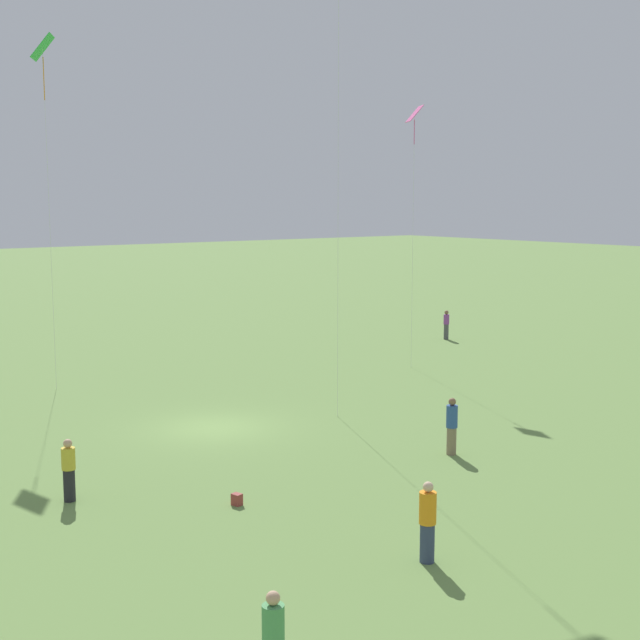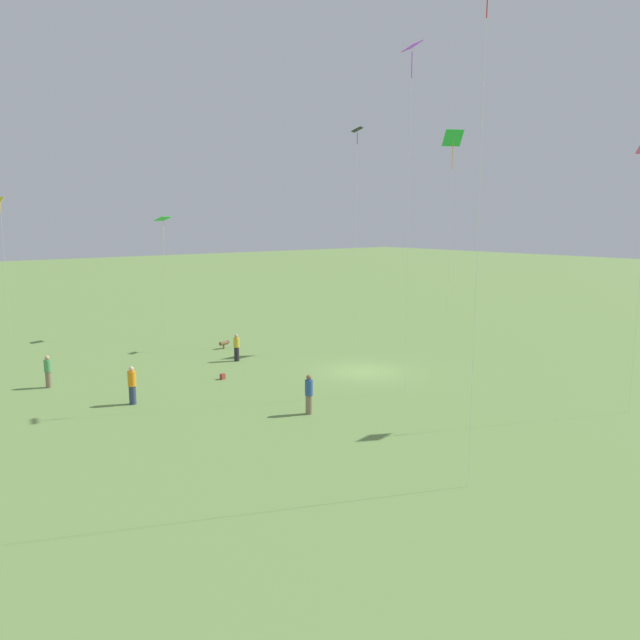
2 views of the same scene
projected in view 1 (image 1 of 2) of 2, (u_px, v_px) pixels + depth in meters
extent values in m
plane|color=#6B8E47|center=(214.00, 428.00, 31.72)|extent=(240.00, 240.00, 0.00)
cylinder|color=#232328|center=(69.00, 485.00, 24.00)|extent=(0.39, 0.39, 0.88)
cylinder|color=gold|center=(68.00, 459.00, 23.90)|extent=(0.46, 0.46, 0.60)
sphere|color=tan|center=(68.00, 443.00, 23.84)|extent=(0.24, 0.24, 0.24)
cylinder|color=#333D5B|center=(427.00, 543.00, 19.96)|extent=(0.42, 0.42, 0.90)
cylinder|color=orange|center=(428.00, 508.00, 19.85)|extent=(0.50, 0.50, 0.73)
sphere|color=beige|center=(428.00, 487.00, 19.79)|extent=(0.24, 0.24, 0.24)
cylinder|color=#4C4C51|center=(446.00, 332.00, 51.63)|extent=(0.39, 0.39, 0.88)
cylinder|color=purple|center=(446.00, 319.00, 51.53)|extent=(0.46, 0.46, 0.57)
sphere|color=brown|center=(447.00, 312.00, 51.47)|extent=(0.24, 0.24, 0.24)
cylinder|color=#847056|center=(451.00, 441.00, 28.38)|extent=(0.43, 0.43, 0.88)
cylinder|color=#2D5193|center=(452.00, 416.00, 28.27)|extent=(0.51, 0.51, 0.72)
sphere|color=brown|center=(452.00, 402.00, 28.20)|extent=(0.24, 0.24, 0.24)
cylinder|color=#4C9956|center=(273.00, 623.00, 14.65)|extent=(0.53, 0.53, 0.63)
sphere|color=tan|center=(273.00, 598.00, 14.59)|extent=(0.24, 0.24, 0.24)
cylinder|color=silver|center=(338.00, 188.00, 32.24)|extent=(0.01, 0.01, 16.94)
cube|color=#E54C99|center=(415.00, 114.00, 41.48)|extent=(1.04, 1.17, 0.76)
cylinder|color=#E54C99|center=(414.00, 132.00, 41.60)|extent=(0.04, 0.04, 1.11)
cylinder|color=silver|center=(413.00, 243.00, 42.30)|extent=(0.01, 0.01, 12.03)
cube|color=green|center=(43.00, 47.00, 36.36)|extent=(1.34, 1.51, 1.01)
cylinder|color=orange|center=(44.00, 79.00, 36.53)|extent=(0.04, 0.04, 1.74)
cylinder|color=silver|center=(50.00, 222.00, 37.32)|extent=(0.01, 0.01, 14.25)
cube|color=#933833|center=(237.00, 499.00, 23.71)|extent=(0.26, 0.31, 0.32)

